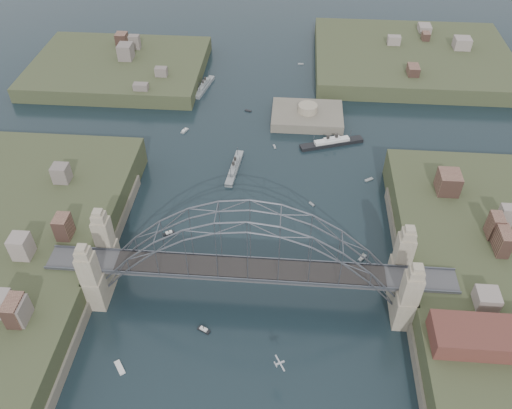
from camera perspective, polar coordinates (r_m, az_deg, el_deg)
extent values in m
plane|color=black|center=(112.95, -0.72, -9.91)|extent=(500.00, 500.00, 0.00)
cube|color=#434345|center=(106.76, -0.76, -7.26)|extent=(84.00, 6.00, 0.70)
cube|color=#4C5058|center=(104.42, -0.91, -8.31)|extent=(84.00, 0.25, 0.50)
cube|color=#4C5058|center=(108.33, -0.62, -5.87)|extent=(84.00, 0.25, 0.50)
cube|color=black|center=(106.35, -0.76, -7.07)|extent=(55.20, 5.20, 0.35)
cube|color=gray|center=(109.61, -17.79, -7.63)|extent=(3.40, 3.40, 17.70)
cube|color=gray|center=(115.76, -16.30, -3.91)|extent=(3.40, 3.40, 17.70)
cube|color=gray|center=(105.62, 16.53, -9.73)|extent=(3.40, 3.40, 17.70)
cube|color=gray|center=(111.99, 15.83, -5.72)|extent=(3.40, 3.40, 17.70)
cube|color=gray|center=(116.12, -16.55, -7.34)|extent=(4.08, 13.80, 8.00)
cube|color=gray|center=(112.36, 15.70, -9.28)|extent=(4.08, 13.80, 8.00)
cube|color=#5F584A|center=(119.68, -18.09, -8.09)|extent=(6.00, 70.00, 4.00)
cube|color=#5F584A|center=(115.57, 17.39, -10.24)|extent=(6.00, 70.00, 4.00)
cube|color=#343C21|center=(196.57, -14.83, 13.89)|extent=(60.00, 45.00, 9.00)
cube|color=#343C21|center=(204.43, 16.76, 14.71)|extent=(70.00, 55.00, 9.50)
cube|color=#5F584A|center=(165.62, 5.62, 9.13)|extent=(22.00, 16.00, 7.00)
cylinder|color=gray|center=(163.13, 5.73, 10.51)|extent=(6.00, 6.00, 2.40)
cube|color=#592D26|center=(103.29, 24.30, -13.23)|extent=(20.00, 8.00, 4.00)
cube|color=gray|center=(143.83, -2.39, 3.97)|extent=(3.64, 15.74, 1.39)
cube|color=gray|center=(143.19, -2.41, 4.30)|extent=(2.42, 8.70, 1.04)
cube|color=gray|center=(142.72, -2.41, 4.54)|extent=(1.53, 4.00, 0.69)
cylinder|color=black|center=(141.50, -2.51, 4.47)|extent=(0.75, 0.75, 1.39)
cylinder|color=black|center=(143.20, -2.33, 5.00)|extent=(0.75, 0.75, 1.39)
cylinder|color=#4C5058|center=(138.86, -2.82, 3.53)|extent=(0.14, 0.14, 3.47)
cylinder|color=#4C5058|center=(146.11, -2.03, 5.78)|extent=(0.14, 0.14, 3.47)
cube|color=gray|center=(182.18, -5.71, 12.73)|extent=(5.05, 14.98, 1.49)
cube|color=gray|center=(181.64, -5.73, 13.03)|extent=(3.18, 8.32, 1.12)
cube|color=gray|center=(181.24, -5.75, 13.27)|extent=(1.86, 3.87, 0.74)
cylinder|color=black|center=(180.08, -5.88, 13.29)|extent=(0.74, 0.74, 1.49)
cylinder|color=black|center=(181.78, -5.65, 13.60)|extent=(0.74, 0.74, 1.49)
cylinder|color=#4C5058|center=(177.41, -6.28, 12.72)|extent=(0.15, 0.15, 3.72)
cylinder|color=#4C5058|center=(184.66, -5.26, 14.04)|extent=(0.15, 0.15, 3.72)
cube|color=black|center=(154.85, 8.34, 6.64)|extent=(18.94, 8.79, 1.39)
cube|color=silver|center=(154.26, 8.37, 6.96)|extent=(10.59, 5.33, 1.04)
cube|color=silver|center=(153.82, 8.40, 7.20)|extent=(4.99, 2.94, 0.70)
cylinder|color=black|center=(153.01, 7.95, 7.32)|extent=(0.94, 0.94, 1.39)
cylinder|color=black|center=(153.95, 8.89, 7.45)|extent=(0.94, 0.94, 1.39)
cylinder|color=#4C5058|center=(151.66, 6.39, 7.05)|extent=(0.14, 0.14, 3.48)
cylinder|color=#4C5058|center=(155.67, 10.40, 7.60)|extent=(0.14, 0.14, 3.48)
cube|color=#AAADB2|center=(96.82, 2.66, -17.10)|extent=(1.72, 1.16, 0.31)
cube|color=#AAADB2|center=(96.77, 2.66, -17.09)|extent=(2.01, 3.26, 0.07)
cube|color=#AAADB2|center=(96.45, 2.17, -17.25)|extent=(0.70, 1.06, 0.39)
cube|color=silver|center=(126.77, -9.58, -3.18)|extent=(2.71, 2.15, 0.45)
cube|color=silver|center=(126.49, -9.60, -3.05)|extent=(1.74, 1.47, 0.40)
cylinder|color=black|center=(126.18, -9.63, -2.90)|extent=(0.16, 0.16, 0.70)
cube|color=silver|center=(133.44, 6.17, 0.02)|extent=(1.59, 1.70, 0.45)
cube|color=silver|center=(107.94, -5.79, -13.63)|extent=(2.82, 1.96, 0.45)
cube|color=silver|center=(107.62, -5.80, -13.51)|extent=(1.79, 1.38, 0.40)
cylinder|color=black|center=(107.25, -5.82, -13.38)|extent=(0.16, 0.16, 0.70)
cube|color=silver|center=(143.55, 12.35, 2.69)|extent=(2.47, 2.02, 0.45)
cube|color=silver|center=(160.63, -7.87, 8.04)|extent=(2.21, 3.17, 0.45)
cube|color=silver|center=(160.41, -7.89, 8.16)|extent=(1.55, 2.01, 0.40)
cylinder|color=black|center=(160.17, -7.90, 8.30)|extent=(0.16, 0.16, 0.70)
cube|color=silver|center=(152.50, 2.05, 6.39)|extent=(1.04, 1.78, 0.45)
cube|color=silver|center=(168.87, -0.87, 10.30)|extent=(2.22, 1.30, 0.45)
cube|color=silver|center=(122.03, 11.65, -5.81)|extent=(2.20, 2.43, 0.45)
cylinder|color=#4C5058|center=(121.26, 11.72, -5.48)|extent=(0.08, 0.08, 2.20)
cone|color=silver|center=(121.26, 11.72, -5.48)|extent=(1.56, 1.59, 1.92)
cube|color=silver|center=(106.15, -14.82, -17.02)|extent=(2.78, 3.23, 0.45)
cube|color=silver|center=(197.76, 4.95, 15.19)|extent=(2.06, 0.77, 0.45)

